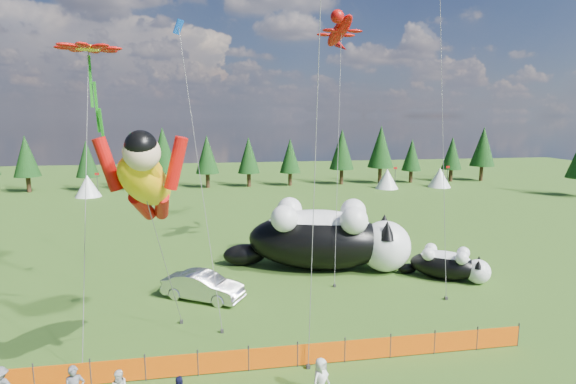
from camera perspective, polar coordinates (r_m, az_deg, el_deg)
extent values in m
plane|color=#163C0B|center=(22.23, -2.95, -17.54)|extent=(160.00, 160.00, 0.00)
cylinder|color=#262626|center=(20.40, -29.57, -19.77)|extent=(0.06, 0.06, 1.10)
cylinder|color=#262626|center=(19.82, -23.78, -20.20)|extent=(0.06, 0.06, 1.10)
cylinder|color=#262626|center=(19.43, -17.68, -20.45)|extent=(0.06, 0.06, 1.10)
cylinder|color=#262626|center=(19.24, -11.38, -20.49)|extent=(0.06, 0.06, 1.10)
cylinder|color=#262626|center=(19.26, -5.03, -20.29)|extent=(0.06, 0.06, 1.10)
cylinder|color=#262626|center=(19.49, 1.22, -19.87)|extent=(0.06, 0.06, 1.10)
cylinder|color=#262626|center=(19.91, 7.22, -19.26)|extent=(0.06, 0.06, 1.10)
cylinder|color=#262626|center=(20.52, 12.87, -18.51)|extent=(0.06, 0.06, 1.10)
cylinder|color=#262626|center=(21.31, 18.10, -17.65)|extent=(0.06, 0.06, 1.10)
cylinder|color=#262626|center=(22.24, 22.88, -16.74)|extent=(0.06, 0.06, 1.10)
cylinder|color=#262626|center=(23.31, 27.20, -15.81)|extent=(0.06, 0.06, 1.10)
cube|color=#E45004|center=(20.78, -32.30, -19.62)|extent=(2.00, 0.04, 0.90)
cube|color=#E45004|center=(20.11, -26.71, -20.13)|extent=(2.00, 0.04, 0.90)
cube|color=#E45004|center=(19.63, -20.75, -20.48)|extent=(2.00, 0.04, 0.90)
cube|color=#E45004|center=(19.34, -14.53, -20.63)|extent=(2.00, 0.04, 0.90)
cube|color=#E45004|center=(19.25, -8.19, -20.55)|extent=(2.00, 0.04, 0.90)
cube|color=#E45004|center=(19.38, -1.88, -20.24)|extent=(2.00, 0.04, 0.90)
cube|color=#E45004|center=(19.70, 4.25, -19.72)|extent=(2.00, 0.04, 0.90)
cube|color=#E45004|center=(20.22, 10.09, -19.03)|extent=(2.00, 0.04, 0.90)
cube|color=#E45004|center=(20.92, 15.53, -18.21)|extent=(2.00, 0.04, 0.90)
cube|color=#E45004|center=(21.78, 20.54, -17.31)|extent=(2.00, 0.04, 0.90)
cube|color=#E45004|center=(22.78, 25.08, -16.38)|extent=(2.00, 0.04, 0.90)
ellipsoid|color=black|center=(30.32, 3.84, -6.20)|extent=(10.32, 6.92, 3.78)
ellipsoid|color=white|center=(30.08, 3.86, -4.47)|extent=(7.75, 5.06, 2.31)
sphere|color=white|center=(30.47, 12.21, -6.73)|extent=(3.36, 3.36, 3.36)
sphere|color=#D65363|center=(30.64, 14.89, -6.75)|extent=(0.47, 0.47, 0.47)
ellipsoid|color=black|center=(31.32, -5.53, -7.91)|extent=(3.24, 2.25, 1.47)
cone|color=black|center=(29.15, 12.48, -4.75)|extent=(1.18, 1.18, 1.18)
cone|color=black|center=(31.10, 12.14, -3.83)|extent=(1.18, 1.18, 1.18)
sphere|color=white|center=(31.18, 8.27, -2.45)|extent=(1.77, 1.77, 1.77)
sphere|color=white|center=(28.52, 8.38, -3.59)|extent=(1.77, 1.77, 1.77)
sphere|color=white|center=(31.39, 0.18, -2.27)|extent=(1.77, 1.77, 1.77)
sphere|color=white|center=(28.74, -0.47, -3.38)|extent=(1.77, 1.77, 1.77)
ellipsoid|color=black|center=(30.29, 19.23, -8.82)|extent=(4.59, 4.00, 1.69)
ellipsoid|color=white|center=(30.17, 19.28, -8.06)|extent=(3.42, 2.96, 1.03)
sphere|color=white|center=(30.23, 22.98, -9.28)|extent=(1.50, 1.50, 1.50)
sphere|color=#D65363|center=(30.23, 24.20, -9.36)|extent=(0.21, 0.21, 0.21)
ellipsoid|color=black|center=(30.72, 14.95, -9.36)|extent=(1.45, 1.28, 0.66)
cone|color=black|center=(29.62, 23.02, -8.45)|extent=(0.52, 0.52, 0.52)
cone|color=black|center=(30.48, 23.08, -7.95)|extent=(0.52, 0.52, 0.52)
sphere|color=white|center=(30.58, 21.37, -7.21)|extent=(0.79, 0.79, 0.79)
sphere|color=white|center=(29.41, 21.21, -7.86)|extent=(0.79, 0.79, 0.79)
sphere|color=white|center=(30.73, 17.68, -6.92)|extent=(0.79, 0.79, 0.79)
sphere|color=white|center=(29.57, 17.38, -7.55)|extent=(0.79, 0.79, 0.79)
imported|color=silver|center=(26.06, -10.74, -11.66)|extent=(4.82, 3.70, 1.53)
imported|color=silver|center=(17.48, 4.15, -22.68)|extent=(0.94, 0.90, 1.62)
cylinder|color=#595959|center=(20.33, -15.19, -8.48)|extent=(0.03, 0.03, 8.79)
cube|color=#262626|center=(23.75, -13.37, -15.73)|extent=(0.15, 0.15, 0.16)
cylinder|color=#595959|center=(29.64, 6.26, 5.61)|extent=(0.03, 0.03, 17.59)
cube|color=#262626|center=(27.70, 5.92, -11.74)|extent=(0.15, 0.15, 0.16)
cylinder|color=#595959|center=(20.70, -24.33, -1.00)|extent=(0.03, 0.03, 13.66)
cube|color=#262626|center=(20.92, -24.65, -20.07)|extent=(0.15, 0.15, 0.16)
cube|color=#1B8919|center=(22.47, -23.57, 9.82)|extent=(0.21, 0.21, 4.56)
cylinder|color=#595959|center=(22.26, -11.14, 2.21)|extent=(0.03, 0.03, 15.01)
cube|color=#262626|center=(22.49, -8.37, -17.07)|extent=(0.15, 0.15, 0.16)
cylinder|color=#595959|center=(28.43, 18.92, 14.07)|extent=(0.03, 0.03, 25.67)
cube|color=#262626|center=(27.28, 19.43, -12.60)|extent=(0.15, 0.15, 0.16)
cylinder|color=#595959|center=(17.38, 3.43, 2.78)|extent=(0.03, 0.03, 15.89)
cube|color=#262626|center=(19.61, 2.58, -21.26)|extent=(0.15, 0.15, 0.16)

